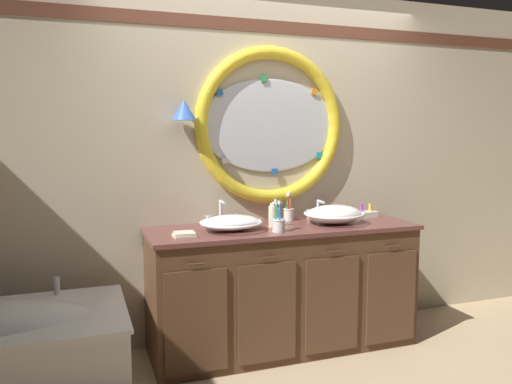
% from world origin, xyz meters
% --- Properties ---
extents(ground_plane, '(14.00, 14.00, 0.00)m').
position_xyz_m(ground_plane, '(0.00, 0.00, 0.00)').
color(ground_plane, tan).
extents(back_wall_assembly, '(6.40, 0.26, 2.60)m').
position_xyz_m(back_wall_assembly, '(0.00, 0.58, 1.33)').
color(back_wall_assembly, beige).
rests_on(back_wall_assembly, ground_plane).
extents(vanity_counter, '(1.92, 0.66, 0.89)m').
position_xyz_m(vanity_counter, '(0.00, 0.24, 0.45)').
color(vanity_counter, brown).
rests_on(vanity_counter, ground_plane).
extents(sink_basin_left, '(0.43, 0.43, 0.10)m').
position_xyz_m(sink_basin_left, '(-0.39, 0.22, 0.94)').
color(sink_basin_left, white).
rests_on(sink_basin_left, vanity_counter).
extents(sink_basin_right, '(0.44, 0.44, 0.13)m').
position_xyz_m(sink_basin_right, '(0.39, 0.22, 0.96)').
color(sink_basin_right, white).
rests_on(sink_basin_right, vanity_counter).
extents(faucet_set_left, '(0.24, 0.13, 0.18)m').
position_xyz_m(faucet_set_left, '(-0.39, 0.47, 0.96)').
color(faucet_set_left, silver).
rests_on(faucet_set_left, vanity_counter).
extents(faucet_set_right, '(0.20, 0.12, 0.14)m').
position_xyz_m(faucet_set_right, '(0.39, 0.47, 0.95)').
color(faucet_set_right, silver).
rests_on(faucet_set_right, vanity_counter).
extents(toothbrush_holder_left, '(0.09, 0.09, 0.22)m').
position_xyz_m(toothbrush_holder_left, '(-0.11, 0.06, 0.94)').
color(toothbrush_holder_left, white).
rests_on(toothbrush_holder_left, vanity_counter).
extents(toothbrush_holder_right, '(0.08, 0.08, 0.22)m').
position_xyz_m(toothbrush_holder_right, '(0.13, 0.43, 0.95)').
color(toothbrush_holder_right, white).
rests_on(toothbrush_holder_right, vanity_counter).
extents(soap_dispenser, '(0.06, 0.07, 0.18)m').
position_xyz_m(soap_dispenser, '(-0.08, 0.24, 0.97)').
color(soap_dispenser, '#EFE5C6').
rests_on(soap_dispenser, vanity_counter).
extents(folded_hand_towel, '(0.14, 0.14, 0.03)m').
position_xyz_m(folded_hand_towel, '(-0.73, 0.11, 0.90)').
color(folded_hand_towel, beige).
rests_on(folded_hand_towel, vanity_counter).
extents(toiletry_basket, '(0.17, 0.10, 0.10)m').
position_xyz_m(toiletry_basket, '(0.76, 0.38, 0.92)').
color(toiletry_basket, beige).
rests_on(toiletry_basket, vanity_counter).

